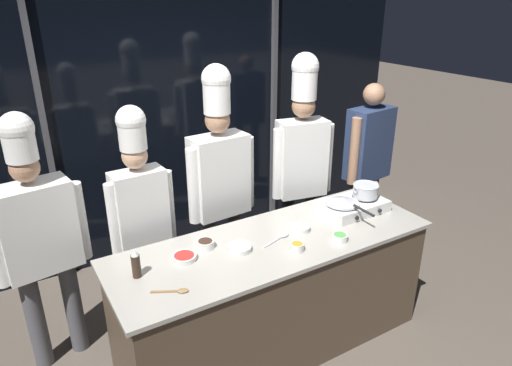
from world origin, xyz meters
TOP-DOWN VIEW (x-y plane):
  - ground_plane at (0.00, 0.00)m, footprint 24.00×24.00m
  - window_wall_back at (0.00, 1.85)m, footprint 5.48×0.09m
  - demo_counter at (0.00, 0.00)m, footprint 2.35×0.80m
  - portable_stove at (0.80, 0.07)m, footprint 0.51×0.34m
  - frying_pan at (0.68, 0.06)m, footprint 0.27×0.47m
  - stock_pot at (0.91, 0.07)m, footprint 0.23×0.21m
  - squeeze_bottle_soy at (-0.96, 0.07)m, footprint 0.06×0.06m
  - prep_bowl_bell_pepper at (-0.64, 0.10)m, footprint 0.16×0.16m
  - prep_bowl_garlic at (0.24, 0.03)m, footprint 0.15×0.15m
  - prep_bowl_scallions at (0.40, -0.24)m, footprint 0.11×0.11m
  - prep_bowl_carrots at (0.06, -0.19)m, footprint 0.09×0.09m
  - prep_bowl_soy_glaze at (-0.46, 0.16)m, footprint 0.12×0.12m
  - prep_bowl_bean_sprouts at (-0.28, 0.01)m, footprint 0.16×0.16m
  - serving_spoon_slotted at (0.06, 0.01)m, footprint 0.26×0.11m
  - serving_spoon_solid at (-0.81, -0.21)m, footprint 0.21×0.13m
  - chef_head at (-1.42, 0.70)m, footprint 0.62×0.31m
  - chef_sous at (-0.74, 0.66)m, footprint 0.50×0.22m
  - chef_line at (-0.05, 0.74)m, footprint 0.61×0.27m
  - chef_pastry at (0.73, 0.69)m, footprint 0.56×0.30m
  - person_guest at (1.51, 0.66)m, footprint 0.59×0.29m

SIDE VIEW (x-z plane):
  - ground_plane at x=0.00m, z-range 0.00..0.00m
  - demo_counter at x=0.00m, z-range 0.00..0.91m
  - serving_spoon_solid at x=-0.81m, z-range 0.91..0.93m
  - serving_spoon_slotted at x=0.06m, z-range 0.91..0.93m
  - prep_bowl_bell_pepper at x=-0.64m, z-range 0.91..0.95m
  - prep_bowl_garlic at x=0.24m, z-range 0.92..0.95m
  - prep_bowl_bean_sprouts at x=-0.28m, z-range 0.92..0.95m
  - prep_bowl_scallions at x=0.40m, z-range 0.92..0.97m
  - prep_bowl_soy_glaze at x=-0.46m, z-range 0.92..0.97m
  - prep_bowl_carrots at x=0.06m, z-range 0.92..0.97m
  - portable_stove at x=0.80m, z-range 0.91..1.01m
  - squeeze_bottle_soy at x=-0.96m, z-range 0.91..1.10m
  - frying_pan at x=0.68m, z-range 1.01..1.06m
  - chef_head at x=-1.42m, z-range 0.12..1.99m
  - stock_pot at x=0.91m, z-range 1.01..1.12m
  - person_guest at x=1.51m, z-range 0.19..1.96m
  - chef_sous at x=-0.74m, z-range 0.17..2.00m
  - chef_line at x=-0.05m, z-range 0.15..2.19m
  - chef_pastry at x=0.73m, z-range 0.18..2.26m
  - window_wall_back at x=0.00m, z-range 0.00..2.70m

